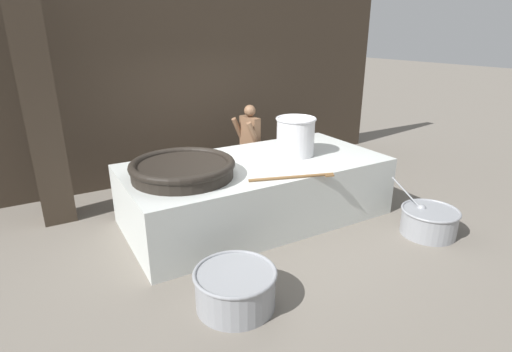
{
  "coord_description": "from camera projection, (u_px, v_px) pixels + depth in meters",
  "views": [
    {
      "loc": [
        -2.85,
        -4.91,
        2.76
      ],
      "look_at": [
        0.0,
        0.0,
        0.68
      ],
      "focal_mm": 28.0,
      "sensor_mm": 36.0,
      "label": 1
    }
  ],
  "objects": [
    {
      "name": "ground_plane",
      "position": [
        256.0,
        217.0,
        6.29
      ],
      "size": [
        60.0,
        60.0,
        0.0
      ],
      "primitive_type": "plane",
      "color": "slate"
    },
    {
      "name": "back_wall",
      "position": [
        191.0,
        81.0,
        7.68
      ],
      "size": [
        8.9,
        0.24,
        3.7
      ],
      "primitive_type": "cube",
      "color": "#382D23",
      "rests_on": "ground_plane"
    },
    {
      "name": "support_pillar",
      "position": [
        38.0,
        100.0,
        5.59
      ],
      "size": [
        0.45,
        0.45,
        3.7
      ],
      "primitive_type": "cube",
      "color": "#382D23",
      "rests_on": "ground_plane"
    },
    {
      "name": "hearth_platform",
      "position": [
        256.0,
        190.0,
        6.13
      ],
      "size": [
        3.89,
        1.92,
        0.91
      ],
      "color": "silver",
      "rests_on": "ground_plane"
    },
    {
      "name": "giant_wok_near",
      "position": [
        183.0,
        168.0,
        5.31
      ],
      "size": [
        1.41,
        1.41,
        0.23
      ],
      "color": "black",
      "rests_on": "hearth_platform"
    },
    {
      "name": "stock_pot",
      "position": [
        296.0,
        136.0,
        6.2
      ],
      "size": [
        0.63,
        0.63,
        0.6
      ],
      "color": "silver",
      "rests_on": "hearth_platform"
    },
    {
      "name": "stirring_paddle",
      "position": [
        296.0,
        177.0,
        5.3
      ],
      "size": [
        1.14,
        0.42,
        0.04
      ],
      "rotation": [
        0.0,
        0.0,
        -0.31
      ],
      "color": "brown",
      "rests_on": "hearth_platform"
    },
    {
      "name": "cook",
      "position": [
        250.0,
        142.0,
        7.38
      ],
      "size": [
        0.38,
        0.58,
        1.51
      ],
      "rotation": [
        0.0,
        0.0,
        3.29
      ],
      "color": "brown",
      "rests_on": "ground_plane"
    },
    {
      "name": "prep_bowl_vegetables",
      "position": [
        429.0,
        220.0,
        5.69
      ],
      "size": [
        0.8,
        1.03,
        0.71
      ],
      "color": "gray",
      "rests_on": "ground_plane"
    },
    {
      "name": "prep_bowl_meat",
      "position": [
        235.0,
        287.0,
        4.19
      ],
      "size": [
        0.88,
        0.88,
        0.42
      ],
      "color": "gray",
      "rests_on": "ground_plane"
    }
  ]
}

